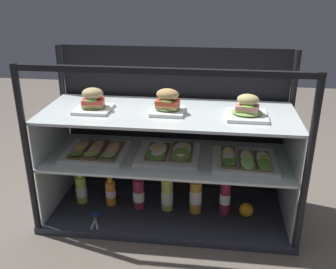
# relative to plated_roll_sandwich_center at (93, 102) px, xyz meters

# --- Properties ---
(ground_plane) EXTENTS (6.00, 6.00, 0.02)m
(ground_plane) POSITION_rel_plated_roll_sandwich_center_xyz_m (0.40, 0.03, -0.70)
(ground_plane) COLOR #60574D
(ground_plane) RESTS_ON ground
(case_base_deck) EXTENTS (1.40, 0.56, 0.04)m
(case_base_deck) POSITION_rel_plated_roll_sandwich_center_xyz_m (0.40, 0.03, -0.67)
(case_base_deck) COLOR #2C2E3A
(case_base_deck) RESTS_ON ground
(case_frame) EXTENTS (1.40, 0.56, 0.94)m
(case_frame) POSITION_rel_plated_roll_sandwich_center_xyz_m (0.40, 0.19, -0.18)
(case_frame) COLOR black
(case_frame) RESTS_ON ground
(riser_lower_tier) EXTENTS (1.33, 0.49, 0.33)m
(riser_lower_tier) POSITION_rel_plated_roll_sandwich_center_xyz_m (0.40, 0.03, -0.49)
(riser_lower_tier) COLOR silver
(riser_lower_tier) RESTS_ON case_base_deck
(shelf_lower_glass) EXTENTS (1.35, 0.51, 0.01)m
(shelf_lower_glass) POSITION_rel_plated_roll_sandwich_center_xyz_m (0.40, 0.03, -0.32)
(shelf_lower_glass) COLOR silver
(shelf_lower_glass) RESTS_ON riser_lower_tier
(riser_upper_tier) EXTENTS (1.33, 0.49, 0.25)m
(riser_upper_tier) POSITION_rel_plated_roll_sandwich_center_xyz_m (0.40, 0.03, -0.18)
(riser_upper_tier) COLOR silver
(riser_upper_tier) RESTS_ON shelf_lower_glass
(shelf_upper_glass) EXTENTS (1.35, 0.51, 0.01)m
(shelf_upper_glass) POSITION_rel_plated_roll_sandwich_center_xyz_m (0.40, 0.03, -0.05)
(shelf_upper_glass) COLOR silver
(shelf_upper_glass) RESTS_ON riser_upper_tier
(plated_roll_sandwich_center) EXTENTS (0.19, 0.19, 0.12)m
(plated_roll_sandwich_center) POSITION_rel_plated_roll_sandwich_center_xyz_m (0.00, 0.00, 0.00)
(plated_roll_sandwich_center) COLOR white
(plated_roll_sandwich_center) RESTS_ON shelf_upper_glass
(plated_roll_sandwich_near_left_corner) EXTENTS (0.17, 0.17, 0.13)m
(plated_roll_sandwich_near_left_corner) POSITION_rel_plated_roll_sandwich_center_xyz_m (0.39, 0.01, 0.00)
(plated_roll_sandwich_near_left_corner) COLOR white
(plated_roll_sandwich_near_left_corner) RESTS_ON shelf_upper_glass
(plated_roll_sandwich_far_right) EXTENTS (0.20, 0.20, 0.12)m
(plated_roll_sandwich_far_right) POSITION_rel_plated_roll_sandwich_center_xyz_m (0.80, -0.01, -0.01)
(plated_roll_sandwich_far_right) COLOR white
(plated_roll_sandwich_far_right) RESTS_ON shelf_upper_glass
(open_sandwich_tray_right_of_center) EXTENTS (0.34, 0.32, 0.06)m
(open_sandwich_tray_right_of_center) POSITION_rel_plated_roll_sandwich_center_xyz_m (-0.01, 0.01, -0.29)
(open_sandwich_tray_right_of_center) COLOR white
(open_sandwich_tray_right_of_center) RESTS_ON shelf_lower_glass
(open_sandwich_tray_mid_left) EXTENTS (0.34, 0.32, 0.06)m
(open_sandwich_tray_mid_left) POSITION_rel_plated_roll_sandwich_center_xyz_m (0.40, 0.03, -0.29)
(open_sandwich_tray_mid_left) COLOR white
(open_sandwich_tray_mid_left) RESTS_ON shelf_lower_glass
(open_sandwich_tray_near_right_corner) EXTENTS (0.34, 0.32, 0.06)m
(open_sandwich_tray_near_right_corner) POSITION_rel_plated_roll_sandwich_center_xyz_m (0.81, -0.00, -0.29)
(open_sandwich_tray_near_right_corner) COLOR white
(open_sandwich_tray_near_right_corner) RESTS_ON shelf_lower_glass
(juice_bottle_tucked_behind) EXTENTS (0.07, 0.07, 0.22)m
(juice_bottle_tucked_behind) POSITION_rel_plated_roll_sandwich_center_xyz_m (-0.13, 0.04, -0.56)
(juice_bottle_tucked_behind) COLOR #B1D343
(juice_bottle_tucked_behind) RESTS_ON case_base_deck
(juice_bottle_front_right_end) EXTENTS (0.06, 0.06, 0.20)m
(juice_bottle_front_right_end) POSITION_rel_plated_roll_sandwich_center_xyz_m (0.05, 0.04, -0.57)
(juice_bottle_front_right_end) COLOR orange
(juice_bottle_front_right_end) RESTS_ON case_base_deck
(juice_bottle_front_fourth) EXTENTS (0.07, 0.07, 0.23)m
(juice_bottle_front_fourth) POSITION_rel_plated_roll_sandwich_center_xyz_m (0.22, 0.02, -0.56)
(juice_bottle_front_fourth) COLOR #962A49
(juice_bottle_front_fourth) RESTS_ON case_base_deck
(juice_bottle_back_center) EXTENTS (0.07, 0.07, 0.25)m
(juice_bottle_back_center) POSITION_rel_plated_roll_sandwich_center_xyz_m (0.39, 0.03, -0.55)
(juice_bottle_back_center) COLOR #C0D253
(juice_bottle_back_center) RESTS_ON case_base_deck
(juice_bottle_front_second) EXTENTS (0.07, 0.07, 0.24)m
(juice_bottle_front_second) POSITION_rel_plated_roll_sandwich_center_xyz_m (0.56, 0.02, -0.55)
(juice_bottle_front_second) COLOR gold
(juice_bottle_front_second) RESTS_ON case_base_deck
(juice_bottle_front_left_end) EXTENTS (0.06, 0.06, 0.26)m
(juice_bottle_front_left_end) POSITION_rel_plated_roll_sandwich_center_xyz_m (0.72, 0.03, -0.54)
(juice_bottle_front_left_end) COLOR maroon
(juice_bottle_front_left_end) RESTS_ON case_base_deck
(orange_fruit_beside_bottles) EXTENTS (0.08, 0.08, 0.08)m
(orange_fruit_beside_bottles) POSITION_rel_plated_roll_sandwich_center_xyz_m (0.85, 0.01, -0.61)
(orange_fruit_beside_bottles) COLOR orange
(orange_fruit_beside_bottles) RESTS_ON case_base_deck
(kitchen_scissors) EXTENTS (0.09, 0.17, 0.01)m
(kitchen_scissors) POSITION_rel_plated_roll_sandwich_center_xyz_m (-0.00, -0.10, -0.65)
(kitchen_scissors) COLOR silver
(kitchen_scissors) RESTS_ON case_base_deck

